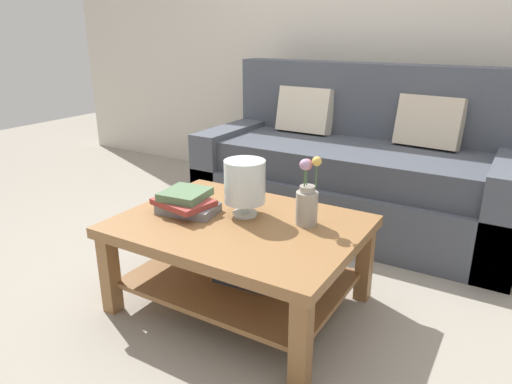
{
  "coord_description": "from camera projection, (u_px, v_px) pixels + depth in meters",
  "views": [
    {
      "loc": [
        1.07,
        -1.99,
        1.29
      ],
      "look_at": [
        -0.01,
        -0.18,
        0.54
      ],
      "focal_mm": 32.62,
      "sensor_mm": 36.0,
      "label": 1
    }
  ],
  "objects": [
    {
      "name": "coffee_table",
      "position": [
        240.0,
        245.0,
        2.19
      ],
      "size": [
        1.1,
        0.83,
        0.44
      ],
      "color": "olive",
      "rests_on": "ground"
    },
    {
      "name": "book_stack_main",
      "position": [
        186.0,
        202.0,
        2.24
      ],
      "size": [
        0.31,
        0.26,
        0.11
      ],
      "color": "slate",
      "rests_on": "coffee_table"
    },
    {
      "name": "glass_hurricane_vase",
      "position": [
        245.0,
        183.0,
        2.17
      ],
      "size": [
        0.2,
        0.2,
        0.27
      ],
      "color": "silver",
      "rests_on": "coffee_table"
    },
    {
      "name": "flower_pitcher",
      "position": [
        307.0,
        200.0,
        2.09
      ],
      "size": [
        0.11,
        0.1,
        0.32
      ],
      "color": "#9E998E",
      "rests_on": "coffee_table"
    },
    {
      "name": "back_wall",
      "position": [
        384.0,
        19.0,
        3.45
      ],
      "size": [
        6.4,
        0.12,
        2.7
      ],
      "primitive_type": "cube",
      "color": "beige",
      "rests_on": "ground"
    },
    {
      "name": "ground_plane",
      "position": [
        275.0,
        275.0,
        2.56
      ],
      "size": [
        10.0,
        10.0,
        0.0
      ],
      "primitive_type": "plane",
      "color": "gray"
    },
    {
      "name": "couch",
      "position": [
        356.0,
        171.0,
        3.16
      ],
      "size": [
        2.05,
        0.9,
        1.06
      ],
      "color": "#474C56",
      "rests_on": "ground"
    }
  ]
}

